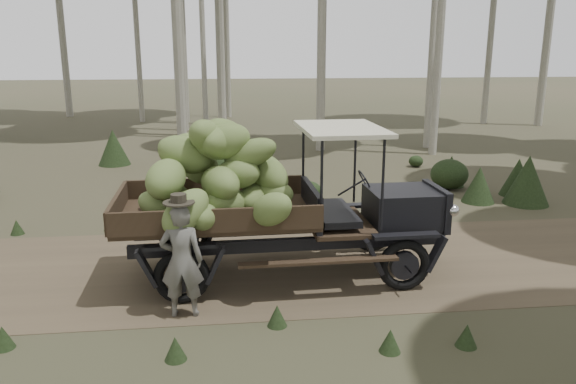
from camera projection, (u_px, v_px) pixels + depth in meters
name	position (u px, v px, depth m)	size (l,w,h in m)	color
ground	(153.00, 271.00, 9.34)	(120.00, 120.00, 0.00)	#473D2B
dirt_track	(153.00, 271.00, 9.34)	(70.00, 4.00, 0.01)	brown
banana_truck	(249.00, 186.00, 8.67)	(5.35, 2.59, 2.70)	black
farmer	(182.00, 259.00, 7.61)	(0.60, 0.44, 1.74)	#5C5A54
undergrowth	(284.00, 256.00, 8.60)	(23.69, 22.55, 1.25)	#233319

